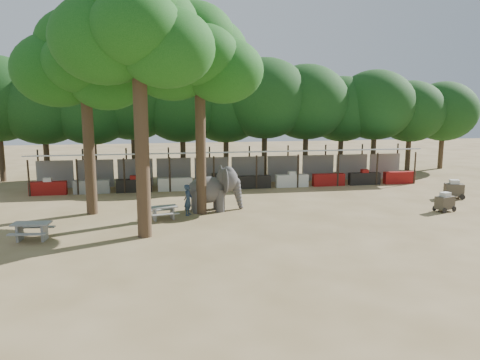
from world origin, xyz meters
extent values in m
plane|color=brown|center=(0.00, 0.00, 0.00)|extent=(100.00, 100.00, 0.00)
cube|color=#A7AAB0|center=(0.00, 14.00, 2.50)|extent=(28.00, 2.99, 0.39)
cylinder|color=#2D2319|center=(-12.60, 12.65, 1.20)|extent=(0.12, 0.12, 2.40)
cylinder|color=#2D2319|center=(-12.60, 15.35, 1.40)|extent=(0.12, 0.12, 2.80)
cube|color=maroon|center=(-12.60, 12.90, 0.45)|extent=(2.38, 0.50, 0.90)
cube|color=gray|center=(-12.60, 15.30, 1.00)|extent=(2.52, 0.12, 2.00)
cylinder|color=#2D2319|center=(-9.80, 12.65, 1.20)|extent=(0.12, 0.12, 2.40)
cylinder|color=#2D2319|center=(-9.80, 15.35, 1.40)|extent=(0.12, 0.12, 2.80)
cube|color=gray|center=(-9.80, 12.90, 0.45)|extent=(2.38, 0.50, 0.90)
cube|color=gray|center=(-9.80, 15.30, 1.00)|extent=(2.52, 0.12, 2.00)
cylinder|color=#2D2319|center=(-7.00, 12.65, 1.20)|extent=(0.12, 0.12, 2.40)
cylinder|color=#2D2319|center=(-7.00, 15.35, 1.40)|extent=(0.12, 0.12, 2.80)
cube|color=black|center=(-7.00, 12.90, 0.45)|extent=(2.38, 0.50, 0.90)
cube|color=gray|center=(-7.00, 15.30, 1.00)|extent=(2.52, 0.12, 2.00)
cylinder|color=#2D2319|center=(-4.20, 12.65, 1.20)|extent=(0.12, 0.12, 2.40)
cylinder|color=#2D2319|center=(-4.20, 15.35, 1.40)|extent=(0.12, 0.12, 2.80)
cube|color=silver|center=(-4.20, 12.90, 0.45)|extent=(2.38, 0.50, 0.90)
cube|color=gray|center=(-4.20, 15.30, 1.00)|extent=(2.52, 0.12, 2.00)
cylinder|color=#2D2319|center=(-1.40, 12.65, 1.20)|extent=(0.12, 0.12, 2.40)
cylinder|color=#2D2319|center=(-1.40, 15.35, 1.40)|extent=(0.12, 0.12, 2.80)
cube|color=silver|center=(-1.40, 12.90, 0.45)|extent=(2.38, 0.50, 0.90)
cube|color=gray|center=(-1.40, 15.30, 1.00)|extent=(2.52, 0.12, 2.00)
cylinder|color=#2D2319|center=(1.40, 12.65, 1.20)|extent=(0.12, 0.12, 2.40)
cylinder|color=#2D2319|center=(1.40, 15.35, 1.40)|extent=(0.12, 0.12, 2.80)
cube|color=black|center=(1.40, 12.90, 0.45)|extent=(2.38, 0.50, 0.90)
cube|color=gray|center=(1.40, 15.30, 1.00)|extent=(2.52, 0.12, 2.00)
cylinder|color=#2D2319|center=(4.20, 12.65, 1.20)|extent=(0.12, 0.12, 2.40)
cylinder|color=#2D2319|center=(4.20, 15.35, 1.40)|extent=(0.12, 0.12, 2.80)
cube|color=silver|center=(4.20, 12.90, 0.45)|extent=(2.38, 0.50, 0.90)
cube|color=gray|center=(4.20, 15.30, 1.00)|extent=(2.52, 0.12, 2.00)
cylinder|color=#2D2319|center=(7.00, 12.65, 1.20)|extent=(0.12, 0.12, 2.40)
cylinder|color=#2D2319|center=(7.00, 15.35, 1.40)|extent=(0.12, 0.12, 2.80)
cube|color=maroon|center=(7.00, 12.90, 0.45)|extent=(2.38, 0.50, 0.90)
cube|color=gray|center=(7.00, 15.30, 1.00)|extent=(2.52, 0.12, 2.00)
cylinder|color=#2D2319|center=(9.80, 12.65, 1.20)|extent=(0.12, 0.12, 2.40)
cylinder|color=#2D2319|center=(9.80, 15.35, 1.40)|extent=(0.12, 0.12, 2.80)
cube|color=black|center=(9.80, 12.90, 0.45)|extent=(2.38, 0.50, 0.90)
cube|color=gray|center=(9.80, 15.30, 1.00)|extent=(2.52, 0.12, 2.00)
cylinder|color=#2D2319|center=(12.60, 12.65, 1.20)|extent=(0.12, 0.12, 2.40)
cylinder|color=#2D2319|center=(12.60, 15.35, 1.40)|extent=(0.12, 0.12, 2.80)
cube|color=maroon|center=(12.60, 12.90, 0.45)|extent=(2.38, 0.50, 0.90)
cube|color=gray|center=(12.60, 15.30, 1.00)|extent=(2.52, 0.12, 2.00)
cylinder|color=#332316|center=(-9.00, 7.00, 4.60)|extent=(0.60, 0.60, 9.20)
cone|color=#332316|center=(-9.00, 7.00, 9.20)|extent=(0.57, 0.57, 2.88)
ellipsoid|color=#0C440E|center=(-10.40, 7.30, 7.82)|extent=(4.80, 4.80, 3.94)
ellipsoid|color=#0C440E|center=(-7.80, 6.40, 7.42)|extent=(4.20, 4.20, 3.44)
ellipsoid|color=#0C440E|center=(-8.80, 8.10, 8.42)|extent=(5.20, 5.20, 4.26)
ellipsoid|color=#0C440E|center=(-9.00, 5.70, 8.12)|extent=(3.80, 3.80, 3.12)
ellipsoid|color=#0C440E|center=(-9.30, 7.20, 9.22)|extent=(4.40, 4.40, 3.61)
cylinder|color=#332316|center=(-6.00, 2.00, 5.20)|extent=(0.64, 0.64, 10.40)
cone|color=#332316|center=(-6.00, 2.00, 10.40)|extent=(0.61, 0.61, 3.25)
ellipsoid|color=#0C440E|center=(-7.40, 2.30, 8.84)|extent=(4.80, 4.80, 3.94)
ellipsoid|color=#0C440E|center=(-4.80, 1.40, 8.44)|extent=(4.20, 4.20, 3.44)
ellipsoid|color=#0C440E|center=(-5.80, 3.10, 9.44)|extent=(5.20, 5.20, 4.26)
ellipsoid|color=#0C440E|center=(-6.00, 0.70, 9.14)|extent=(3.80, 3.80, 3.12)
ellipsoid|color=#0C440E|center=(-6.30, 2.20, 10.24)|extent=(4.40, 4.40, 3.61)
cylinder|color=#332316|center=(-3.00, 6.00, 4.80)|extent=(0.56, 0.56, 9.60)
cone|color=#332316|center=(-3.00, 6.00, 9.60)|extent=(0.53, 0.53, 3.00)
ellipsoid|color=#0C440E|center=(-4.40, 6.30, 8.16)|extent=(4.80, 4.80, 3.94)
ellipsoid|color=#0C440E|center=(-1.80, 5.40, 7.76)|extent=(4.20, 4.20, 3.44)
ellipsoid|color=#0C440E|center=(-2.80, 7.10, 8.76)|extent=(5.20, 5.20, 4.26)
ellipsoid|color=#0C440E|center=(-3.00, 4.70, 8.46)|extent=(3.80, 3.80, 3.12)
ellipsoid|color=#0C440E|center=(-3.30, 6.20, 9.56)|extent=(4.40, 4.40, 3.61)
cylinder|color=#332316|center=(-16.67, 19.00, 1.87)|extent=(0.44, 0.44, 3.74)
ellipsoid|color=black|center=(-16.67, 19.00, 5.53)|extent=(6.46, 5.95, 5.61)
cylinder|color=#332316|center=(-13.33, 19.00, 1.87)|extent=(0.44, 0.44, 3.74)
ellipsoid|color=black|center=(-13.33, 19.00, 5.53)|extent=(6.46, 5.95, 5.61)
cylinder|color=#332316|center=(-10.00, 19.00, 1.87)|extent=(0.44, 0.44, 3.74)
ellipsoid|color=black|center=(-10.00, 19.00, 5.53)|extent=(6.46, 5.95, 5.61)
cylinder|color=#332316|center=(-6.67, 19.00, 1.87)|extent=(0.44, 0.44, 3.74)
ellipsoid|color=black|center=(-6.67, 19.00, 5.53)|extent=(6.46, 5.95, 5.61)
cylinder|color=#332316|center=(-3.33, 19.00, 1.87)|extent=(0.44, 0.44, 3.74)
ellipsoid|color=black|center=(-3.33, 19.00, 5.53)|extent=(6.46, 5.95, 5.61)
cylinder|color=#332316|center=(0.00, 19.00, 1.87)|extent=(0.44, 0.44, 3.74)
ellipsoid|color=black|center=(0.00, 19.00, 5.53)|extent=(6.46, 5.95, 5.61)
cylinder|color=#332316|center=(3.33, 19.00, 1.87)|extent=(0.44, 0.44, 3.74)
ellipsoid|color=black|center=(3.33, 19.00, 5.53)|extent=(6.46, 5.95, 5.61)
cylinder|color=#332316|center=(6.67, 19.00, 1.87)|extent=(0.44, 0.44, 3.74)
ellipsoid|color=black|center=(6.67, 19.00, 5.53)|extent=(6.46, 5.95, 5.61)
cylinder|color=#332316|center=(10.00, 19.00, 1.87)|extent=(0.44, 0.44, 3.74)
ellipsoid|color=black|center=(10.00, 19.00, 5.53)|extent=(6.46, 5.95, 5.61)
cylinder|color=#332316|center=(13.33, 19.00, 1.87)|extent=(0.44, 0.44, 3.74)
ellipsoid|color=black|center=(13.33, 19.00, 5.53)|extent=(6.46, 5.95, 5.61)
cylinder|color=#332316|center=(16.67, 19.00, 1.87)|extent=(0.44, 0.44, 3.74)
ellipsoid|color=black|center=(16.67, 19.00, 5.53)|extent=(6.46, 5.95, 5.61)
cylinder|color=#332316|center=(20.00, 19.00, 1.87)|extent=(0.44, 0.44, 3.74)
ellipsoid|color=black|center=(20.00, 19.00, 5.53)|extent=(6.46, 5.95, 5.61)
ellipsoid|color=#3F3D3D|center=(-2.59, 6.57, 1.22)|extent=(2.42, 1.52, 1.51)
cylinder|color=#3F3D3D|center=(-3.20, 6.17, 0.64)|extent=(0.57, 0.57, 1.27)
cylinder|color=#3F3D3D|center=(-3.25, 6.88, 0.64)|extent=(0.57, 0.57, 1.27)
cylinder|color=#3F3D3D|center=(-1.92, 6.25, 0.64)|extent=(0.57, 0.57, 1.27)
cylinder|color=#3F3D3D|center=(-1.97, 6.97, 0.64)|extent=(0.57, 0.57, 1.27)
ellipsoid|color=#3F3D3D|center=(-1.48, 6.64, 1.76)|extent=(1.36, 1.13, 1.40)
ellipsoid|color=#3F3D3D|center=(-1.65, 5.95, 1.80)|extent=(0.29, 1.16, 1.44)
ellipsoid|color=#3F3D3D|center=(-1.74, 7.31, 1.80)|extent=(0.29, 1.16, 1.44)
cone|color=#3F3D3D|center=(-0.80, 6.69, 0.79)|extent=(0.61, 0.61, 1.59)
imported|color=#26384C|center=(-3.76, 5.75, 0.85)|extent=(0.62, 0.73, 1.70)
cube|color=gray|center=(-10.98, 2.21, 0.79)|extent=(1.71, 0.94, 0.07)
cube|color=gray|center=(-11.52, 2.27, 0.38)|extent=(0.18, 0.66, 0.76)
cube|color=gray|center=(-10.44, 2.15, 0.38)|extent=(0.18, 0.66, 0.76)
cube|color=gray|center=(-11.04, 1.61, 0.46)|extent=(1.66, 0.45, 0.05)
cube|color=gray|center=(-10.91, 2.80, 0.46)|extent=(1.66, 0.45, 0.05)
cube|color=gray|center=(-5.11, 4.99, 0.69)|extent=(1.54, 0.96, 0.06)
cube|color=gray|center=(-5.58, 4.89, 0.33)|extent=(0.22, 0.58, 0.67)
cube|color=gray|center=(-4.64, 5.09, 0.33)|extent=(0.22, 0.58, 0.67)
cube|color=gray|center=(-5.00, 4.48, 0.40)|extent=(1.45, 0.54, 0.05)
cube|color=gray|center=(-5.22, 5.50, 0.40)|extent=(1.45, 0.54, 0.05)
cube|color=#3B3329|center=(10.63, 4.11, 0.51)|extent=(1.17, 0.93, 0.72)
cylinder|color=black|center=(10.36, 3.66, 0.15)|extent=(0.31, 0.16, 0.31)
cylinder|color=black|center=(11.13, 3.93, 0.15)|extent=(0.31, 0.16, 0.31)
cylinder|color=black|center=(10.13, 4.29, 0.15)|extent=(0.31, 0.16, 0.31)
cylinder|color=black|center=(10.90, 4.57, 0.15)|extent=(0.31, 0.16, 0.31)
cube|color=silver|center=(10.63, 4.11, 0.97)|extent=(0.62, 0.56, 0.26)
cube|color=#3B3329|center=(13.34, 7.28, 0.56)|extent=(1.28, 1.02, 0.78)
cylinder|color=black|center=(12.80, 7.08, 0.17)|extent=(0.34, 0.18, 0.34)
cylinder|color=black|center=(13.64, 6.78, 0.17)|extent=(0.34, 0.18, 0.34)
cylinder|color=black|center=(13.05, 7.78, 0.17)|extent=(0.34, 0.18, 0.34)
cylinder|color=black|center=(13.89, 7.47, 0.17)|extent=(0.34, 0.18, 0.34)
cube|color=silver|center=(13.34, 7.28, 1.06)|extent=(0.68, 0.61, 0.28)
camera|label=1|loc=(-5.24, -19.38, 6.25)|focal=35.00mm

